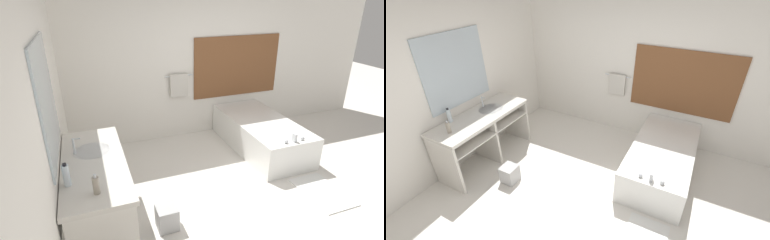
% 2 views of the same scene
% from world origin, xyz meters
% --- Properties ---
extents(ground_plane, '(16.00, 16.00, 0.00)m').
position_xyz_m(ground_plane, '(0.00, 0.00, 0.00)').
color(ground_plane, silver).
rests_on(ground_plane, ground).
extents(wall_back_with_blinds, '(7.40, 0.13, 2.70)m').
position_xyz_m(wall_back_with_blinds, '(0.03, 2.23, 1.34)').
color(wall_back_with_blinds, white).
rests_on(wall_back_with_blinds, ground_plane).
extents(wall_left_with_mirror, '(0.08, 7.40, 2.70)m').
position_xyz_m(wall_left_with_mirror, '(-2.23, 0.00, 1.35)').
color(wall_left_with_mirror, white).
rests_on(wall_left_with_mirror, ground_plane).
extents(vanity_counter, '(0.64, 1.60, 0.88)m').
position_xyz_m(vanity_counter, '(-1.87, 0.24, 0.65)').
color(vanity_counter, silver).
rests_on(vanity_counter, ground_plane).
extents(sink_faucet, '(0.09, 0.04, 0.18)m').
position_xyz_m(sink_faucet, '(-2.04, 0.45, 0.96)').
color(sink_faucet, silver).
rests_on(sink_faucet, vanity_counter).
extents(bathtub, '(0.91, 1.89, 0.64)m').
position_xyz_m(bathtub, '(0.84, 1.24, 0.29)').
color(bathtub, white).
rests_on(bathtub, ground_plane).
extents(water_bottle_1, '(0.06, 0.06, 0.23)m').
position_xyz_m(water_bottle_1, '(-2.11, -0.14, 0.98)').
color(water_bottle_1, white).
rests_on(water_bottle_1, vanity_counter).
extents(soap_dispenser, '(0.06, 0.06, 0.19)m').
position_xyz_m(soap_dispenser, '(-1.87, -0.36, 0.96)').
color(soap_dispenser, gray).
rests_on(soap_dispenser, vanity_counter).
extents(waste_bin, '(0.23, 0.23, 0.28)m').
position_xyz_m(waste_bin, '(-1.18, -0.04, 0.14)').
color(waste_bin, '#B2B2B2').
rests_on(waste_bin, ground_plane).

